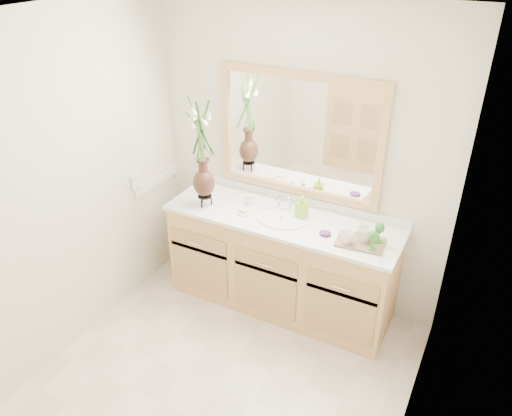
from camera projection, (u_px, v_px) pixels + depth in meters
The scene contains 21 objects.
floor at pixel (217, 387), 3.44m from camera, with size 2.60×2.60×0.00m, color beige.
ceiling at pixel (196, 20), 2.27m from camera, with size 2.40×2.60×0.02m, color white.
wall_back at pixel (299, 160), 3.86m from camera, with size 2.40×0.02×2.40m, color white.
wall_front at pixel (21, 411), 1.85m from camera, with size 2.40×0.02×2.40m, color white.
wall_left at pixel (57, 196), 3.34m from camera, with size 0.02×2.60×2.40m, color white.
wall_right at pixel (423, 305), 2.37m from camera, with size 0.02×2.60×2.40m, color white.
vanity at pixel (281, 263), 4.03m from camera, with size 1.80×0.55×0.80m.
counter at pixel (282, 219), 3.83m from camera, with size 1.84×0.57×0.03m, color white.
sink at pixel (281, 225), 3.83m from camera, with size 0.38×0.34×0.23m.
mirror at pixel (299, 136), 3.74m from camera, with size 1.32×0.04×0.97m.
switch_plate at pixel (137, 181), 4.03m from camera, with size 0.02×0.12×0.12m, color white.
flower_vase at pixel (201, 139), 3.72m from camera, with size 0.20×0.20×0.82m.
tumbler at pixel (250, 199), 3.99m from camera, with size 0.06×0.06×0.08m, color white.
soap_dish at pixel (244, 212), 3.87m from camera, with size 0.11×0.11×0.03m.
soap_bottle at pixel (302, 207), 3.80m from camera, with size 0.07×0.07×0.16m, color #88D131.
purple_dish at pixel (325, 233), 3.59m from camera, with size 0.09×0.07×0.03m, color #54236B.
tray at pixel (360, 242), 3.50m from camera, with size 0.33×0.22×0.02m, color brown.
mug_left at pixel (347, 237), 3.46m from camera, with size 0.09×0.08×0.09m, color white.
mug_right at pixel (364, 234), 3.48m from camera, with size 0.11×0.10×0.11m, color white.
goblet_front at pixel (373, 237), 3.37m from camera, with size 0.06×0.06×0.14m.
goblet_back at pixel (380, 229), 3.45m from camera, with size 0.07×0.07×0.15m.
Camera 1 is at (1.35, -2.00, 2.76)m, focal length 35.00 mm.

